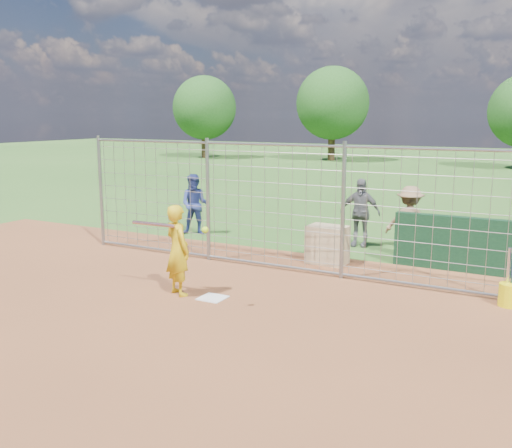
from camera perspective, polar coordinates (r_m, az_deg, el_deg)
The scene contains 12 objects.
ground at distance 9.95m, azimuth -3.74°, elevation -7.14°, with size 100.00×100.00×0.00m, color #2D591E.
infield_dirt at distance 7.73m, azimuth -15.89°, elevation -12.91°, with size 18.00×18.00×0.00m, color brown.
home_plate at distance 9.78m, azimuth -4.36°, elevation -7.39°, with size 0.43×0.43×0.02m, color silver.
dugout_wall at distance 11.99m, azimuth 19.78°, elevation -1.92°, with size 2.60×0.20×1.10m, color #11381E.
batter at distance 9.86m, azimuth -7.84°, elevation -2.61°, with size 0.58×0.38×1.58m, color gold.
bystander_a at distance 14.83m, azimuth -6.11°, elevation 1.95°, with size 0.77×0.60×1.58m, color navy.
bystander_b at distance 13.64m, azimuth 10.36°, elevation 1.14°, with size 0.95×0.39×1.62m, color #595A5E.
bystander_c at distance 12.81m, azimuth 15.10°, elevation 0.20°, with size 1.01×0.58×1.57m, color #806246.
equipment_bin at distance 12.01m, azimuth 7.15°, elevation -2.07°, with size 0.80×0.55×0.80m, color tan.
equipment_in_play at distance 9.59m, azimuth -9.06°, elevation -0.14°, with size 1.76×0.46×0.17m.
bucket_with_bats at distance 10.18m, azimuth 24.04°, elevation -6.21°, with size 0.34×0.37×0.98m.
backstop_fence at distance 11.35m, azimuth 1.54°, elevation 1.68°, with size 9.08×0.08×2.60m.
Camera 1 is at (5.04, -8.01, 3.07)m, focal length 40.00 mm.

